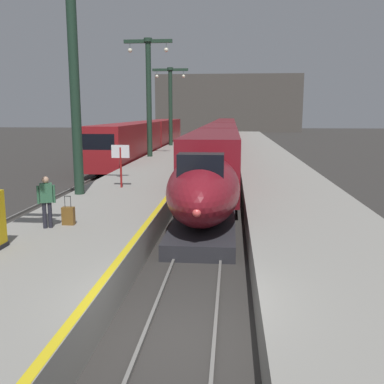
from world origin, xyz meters
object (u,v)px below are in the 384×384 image
at_px(rolling_suitcase, 68,216).
at_px(station_column_distant, 170,99).
at_px(highspeed_train_main, 223,137).
at_px(station_column_far, 149,87).
at_px(station_column_mid, 73,57).
at_px(passenger_near_edge, 46,198).
at_px(departure_info_board, 121,157).
at_px(regional_train_adjacent, 148,137).

bearing_deg(rolling_suitcase, station_column_distant, 92.48).
relative_size(highspeed_train_main, station_column_distant, 8.76).
bearing_deg(rolling_suitcase, station_column_far, 93.87).
height_order(station_column_mid, passenger_near_edge, station_column_mid).
height_order(highspeed_train_main, rolling_suitcase, highspeed_train_main).
height_order(station_column_far, passenger_near_edge, station_column_far).
relative_size(highspeed_train_main, rolling_suitcase, 76.89).
distance_m(station_column_distant, departure_info_board, 28.98).
relative_size(regional_train_adjacent, station_column_distant, 4.24).
bearing_deg(highspeed_train_main, departure_info_board, -98.71).
bearing_deg(rolling_suitcase, station_column_mid, 105.81).
distance_m(station_column_mid, rolling_suitcase, 8.15).
bearing_deg(station_column_distant, departure_info_board, -87.06).
xyz_separation_m(passenger_near_edge, rolling_suitcase, (0.52, 0.47, -0.69)).
bearing_deg(departure_info_board, station_column_distant, 92.94).
height_order(regional_train_adjacent, station_column_distant, station_column_distant).
distance_m(station_column_distant, passenger_near_edge, 36.88).
bearing_deg(highspeed_train_main, regional_train_adjacent, -163.29).
relative_size(station_column_far, station_column_distant, 1.12).
bearing_deg(highspeed_train_main, station_column_far, -114.09).
bearing_deg(station_column_mid, station_column_far, 90.00).
relative_size(station_column_mid, station_column_distant, 1.19).
bearing_deg(departure_info_board, station_column_mid, -127.36).
bearing_deg(station_column_far, departure_info_board, -84.62).
relative_size(station_column_mid, passenger_near_edge, 6.07).
distance_m(highspeed_train_main, passenger_near_edge, 37.11).
distance_m(station_column_mid, station_column_distant, 30.65).
relative_size(station_column_far, passenger_near_edge, 5.72).
xyz_separation_m(highspeed_train_main, rolling_suitcase, (-4.34, -36.33, -0.62)).
relative_size(regional_train_adjacent, rolling_suitcase, 37.27).
bearing_deg(passenger_near_edge, station_column_far, 92.53).
bearing_deg(rolling_suitcase, departure_info_board, 90.67).
height_order(station_column_far, rolling_suitcase, station_column_far).
distance_m(regional_train_adjacent, station_column_mid, 28.90).
xyz_separation_m(station_column_distant, rolling_suitcase, (1.56, -36.16, -4.92)).
bearing_deg(highspeed_train_main, station_column_mid, -100.84).
bearing_deg(rolling_suitcase, highspeed_train_main, 83.19).
distance_m(passenger_near_edge, departure_info_board, 7.95).
bearing_deg(passenger_near_edge, highspeed_train_main, 82.48).
height_order(rolling_suitcase, departure_info_board, departure_info_board).
relative_size(passenger_near_edge, departure_info_board, 0.80).
bearing_deg(station_column_far, highspeed_train_main, 65.91).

